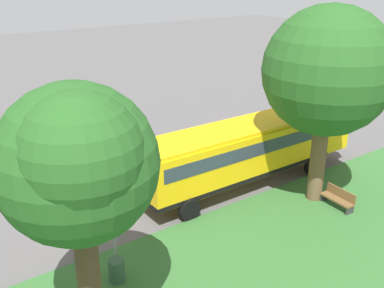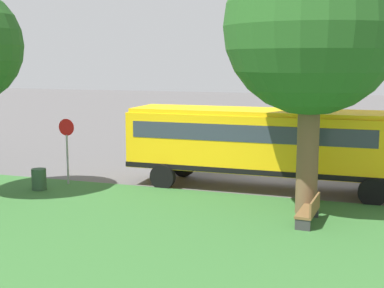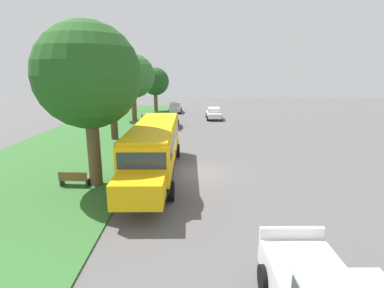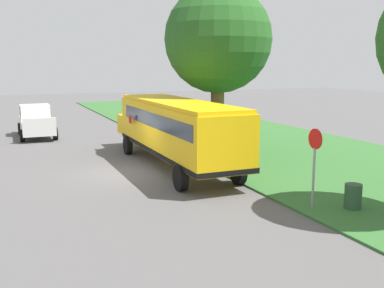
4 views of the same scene
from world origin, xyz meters
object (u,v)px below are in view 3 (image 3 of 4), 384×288
object	(u,v)px
school_bus	(154,145)
stop_sign	(142,126)
car_green_nearest	(170,120)
oak_tree_beside_bus	(86,77)
oak_tree_far_end	(132,75)
park_bench	(74,179)
car_silver_furthest	(175,107)
trash_bin	(130,139)
oak_tree_roadside_mid	(109,79)
car_white_middle	(214,113)
oak_tree_across_road	(155,82)

from	to	relation	value
school_bus	stop_sign	bearing A→B (deg)	103.96
car_green_nearest	oak_tree_beside_bus	distance (m)	19.52
car_green_nearest	oak_tree_far_end	bearing A→B (deg)	134.66
school_bus	park_bench	world-z (taller)	school_bus
park_bench	school_bus	bearing A→B (deg)	26.00
car_silver_furthest	trash_bin	distance (m)	21.93
stop_sign	trash_bin	world-z (taller)	stop_sign
oak_tree_roadside_mid	car_white_middle	bearing A→B (deg)	50.60
car_green_nearest	oak_tree_beside_bus	size ratio (longest dim) A/B	0.50
stop_sign	car_white_middle	bearing A→B (deg)	63.99
school_bus	car_green_nearest	world-z (taller)	school_bus
oak_tree_roadside_mid	oak_tree_far_end	world-z (taller)	oak_tree_far_end
oak_tree_roadside_mid	trash_bin	distance (m)	5.84
car_white_middle	oak_tree_across_road	distance (m)	12.72
oak_tree_across_road	trash_bin	distance (m)	23.27
car_white_middle	trash_bin	size ratio (longest dim) A/B	4.89
oak_tree_roadside_mid	park_bench	bearing A→B (deg)	-85.83
car_green_nearest	oak_tree_beside_bus	world-z (taller)	oak_tree_beside_bus
oak_tree_beside_bus	oak_tree_across_road	world-z (taller)	oak_tree_beside_bus
oak_tree_beside_bus	park_bench	distance (m)	5.63
oak_tree_across_road	park_bench	size ratio (longest dim) A/B	4.34
oak_tree_far_end	school_bus	bearing A→B (deg)	-76.45
oak_tree_far_end	stop_sign	world-z (taller)	oak_tree_far_end
car_green_nearest	car_silver_furthest	size ratio (longest dim) A/B	1.00
car_silver_furthest	oak_tree_far_end	bearing A→B (deg)	-122.60
oak_tree_far_end	trash_bin	xyz separation A→B (m)	(2.15, -13.65, -5.50)
car_green_nearest	trash_bin	distance (m)	8.96
trash_bin	oak_tree_across_road	bearing A→B (deg)	90.62
school_bus	oak_tree_across_road	size ratio (longest dim) A/B	1.76
oak_tree_across_road	trash_bin	size ratio (longest dim) A/B	7.86
oak_tree_far_end	car_green_nearest	bearing A→B (deg)	-45.34
oak_tree_across_road	car_white_middle	bearing A→B (deg)	-42.93
oak_tree_beside_bus	oak_tree_far_end	distance (m)	23.89
oak_tree_roadside_mid	oak_tree_across_road	world-z (taller)	oak_tree_roadside_mid
school_bus	oak_tree_far_end	world-z (taller)	oak_tree_far_end
oak_tree_beside_bus	trash_bin	bearing A→B (deg)	89.57
car_silver_furthest	oak_tree_roadside_mid	bearing A→B (deg)	-104.06
car_white_middle	oak_tree_beside_bus	world-z (taller)	oak_tree_beside_bus
car_silver_furthest	oak_tree_beside_bus	distance (m)	32.43
stop_sign	car_silver_furthest	bearing A→B (deg)	85.38
oak_tree_beside_bus	park_bench	xyz separation A→B (m)	(-1.04, -0.30, -5.52)
car_green_nearest	school_bus	bearing A→B (deg)	-89.51
oak_tree_far_end	oak_tree_beside_bus	bearing A→B (deg)	-85.02
car_white_middle	stop_sign	size ratio (longest dim) A/B	1.61
park_bench	trash_bin	distance (m)	10.51
stop_sign	park_bench	distance (m)	10.25
car_silver_furthest	trash_bin	bearing A→B (deg)	-97.90
school_bus	trash_bin	xyz separation A→B (m)	(-3.16, 8.37, -1.47)
oak_tree_beside_bus	car_green_nearest	bearing A→B (deg)	80.56
park_bench	stop_sign	bearing A→B (deg)	76.76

